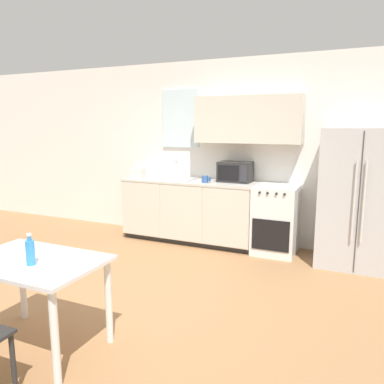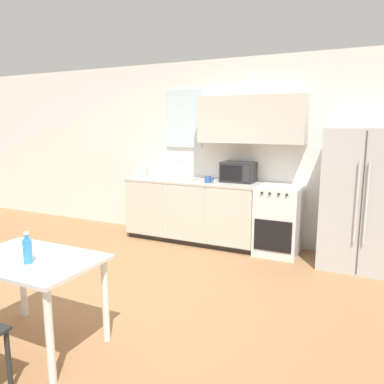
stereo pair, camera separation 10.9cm
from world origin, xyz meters
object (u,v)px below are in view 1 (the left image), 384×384
oven_range (276,220)px  microwave (235,172)px  coffee_mug (206,179)px  dining_table (34,274)px  refrigerator (359,198)px  drink_bottle (30,252)px

oven_range → microwave: microwave is taller
coffee_mug → dining_table: bearing=-94.8°
oven_range → refrigerator: size_ratio=0.55×
refrigerator → drink_bottle: (-2.18, -3.07, -0.03)m
microwave → oven_range: bearing=-11.3°
drink_bottle → microwave: bearing=80.7°
refrigerator → oven_range: bearing=177.3°
oven_range → dining_table: bearing=-112.2°
drink_bottle → coffee_mug: bearing=86.8°
dining_table → drink_bottle: size_ratio=4.47×
microwave → drink_bottle: size_ratio=1.98×
microwave → dining_table: bearing=-100.9°
microwave → dining_table: (-0.61, -3.17, -0.47)m
oven_range → drink_bottle: size_ratio=3.91×
refrigerator → dining_table: size_ratio=1.60×
dining_table → oven_range: bearing=67.8°
drink_bottle → oven_range: bearing=69.6°
refrigerator → coffee_mug: (-2.02, -0.08, 0.13)m
coffee_mug → dining_table: size_ratio=0.12×
dining_table → coffee_mug: bearing=85.2°
microwave → dining_table: size_ratio=0.44×
coffee_mug → dining_table: coffee_mug is taller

